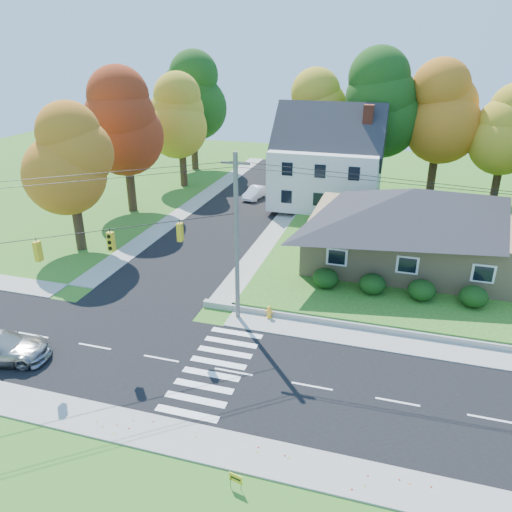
{
  "coord_description": "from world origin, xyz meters",
  "views": [
    {
      "loc": [
        7.0,
        -19.54,
        15.29
      ],
      "look_at": [
        -1.2,
        8.0,
        2.93
      ],
      "focal_mm": 35.0,
      "sensor_mm": 36.0,
      "label": 1
    }
  ],
  "objects": [
    {
      "name": "yard_sign",
      "position": [
        2.4,
        -6.7,
        0.49
      ],
      "size": [
        0.54,
        0.15,
        0.69
      ],
      "color": "black",
      "rests_on": "ground"
    },
    {
      "name": "sidewalk_north",
      "position": [
        0.0,
        5.0,
        0.04
      ],
      "size": [
        90.0,
        2.0,
        0.08
      ],
      "primitive_type": "cube",
      "color": "#9C9A90",
      "rests_on": "ground"
    },
    {
      "name": "tree_lot_2",
      "position": [
        10.0,
        34.0,
        8.96
      ],
      "size": [
        7.28,
        7.28,
        13.56
      ],
      "color": "#3F2A19",
      "rests_on": "lawn"
    },
    {
      "name": "sidewalk_south",
      "position": [
        0.0,
        -5.0,
        0.04
      ],
      "size": [
        90.0,
        2.0,
        0.08
      ],
      "primitive_type": "cube",
      "color": "#9C9A90",
      "rests_on": "ground"
    },
    {
      "name": "ground",
      "position": [
        0.0,
        0.0,
        0.0
      ],
      "size": [
        120.0,
        120.0,
        0.0
      ],
      "primitive_type": "plane",
      "color": "#3D7923"
    },
    {
      "name": "white_car",
      "position": [
        -7.6,
        29.32,
        0.65
      ],
      "size": [
        2.01,
        3.98,
        1.25
      ],
      "primitive_type": "imported",
      "rotation": [
        0.0,
        0.0,
        -0.19
      ],
      "color": "white",
      "rests_on": "road_cross"
    },
    {
      "name": "tree_lot_3",
      "position": [
        16.0,
        33.0,
        7.65
      ],
      "size": [
        6.16,
        6.16,
        11.47
      ],
      "color": "#3F2A19",
      "rests_on": "lawn"
    },
    {
      "name": "lawn",
      "position": [
        13.0,
        21.0,
        0.25
      ],
      "size": [
        30.0,
        30.0,
        0.5
      ],
      "primitive_type": "cube",
      "color": "#3D7923",
      "rests_on": "ground"
    },
    {
      "name": "tree_west_2",
      "position": [
        -17.0,
        32.0,
        7.81
      ],
      "size": [
        6.72,
        6.72,
        12.51
      ],
      "color": "#3F2A19",
      "rests_on": "ground"
    },
    {
      "name": "tree_lot_1",
      "position": [
        4.0,
        33.0,
        9.61
      ],
      "size": [
        7.84,
        7.84,
        14.6
      ],
      "color": "#3F2A19",
      "rests_on": "lawn"
    },
    {
      "name": "road_main",
      "position": [
        0.0,
        0.0,
        0.01
      ],
      "size": [
        90.0,
        8.0,
        0.02
      ],
      "primitive_type": "cube",
      "color": "black",
      "rests_on": "ground"
    },
    {
      "name": "hedge_row",
      "position": [
        7.5,
        9.8,
        1.14
      ],
      "size": [
        10.7,
        1.7,
        1.27
      ],
      "color": "#163A10",
      "rests_on": "lawn"
    },
    {
      "name": "tree_lot_0",
      "position": [
        -2.0,
        34.0,
        8.31
      ],
      "size": [
        6.72,
        6.72,
        12.51
      ],
      "color": "#3F2A19",
      "rests_on": "lawn"
    },
    {
      "name": "tree_west_3",
      "position": [
        -19.0,
        40.0,
        9.11
      ],
      "size": [
        7.84,
        7.84,
        14.6
      ],
      "color": "#3F2A19",
      "rests_on": "ground"
    },
    {
      "name": "tree_west_1",
      "position": [
        -18.0,
        22.0,
        8.46
      ],
      "size": [
        7.28,
        7.28,
        13.56
      ],
      "color": "#3F2A19",
      "rests_on": "ground"
    },
    {
      "name": "fire_hydrant",
      "position": [
        0.33,
        5.64,
        0.4
      ],
      "size": [
        0.47,
        0.37,
        0.84
      ],
      "color": "yellow",
      "rests_on": "ground"
    },
    {
      "name": "traffic_infrastructure",
      "position": [
        -0.15,
        1.35,
        5.15
      ],
      "size": [
        38.1,
        10.66,
        10.0
      ],
      "color": "#666059",
      "rests_on": "ground"
    },
    {
      "name": "colonial_house",
      "position": [
        0.04,
        28.0,
        4.58
      ],
      "size": [
        10.4,
        8.4,
        9.6
      ],
      "color": "silver",
      "rests_on": "lawn"
    },
    {
      "name": "tree_west_0",
      "position": [
        -17.0,
        12.0,
        7.15
      ],
      "size": [
        6.16,
        6.16,
        11.47
      ],
      "color": "#3F2A19",
      "rests_on": "ground"
    },
    {
      "name": "ranch_house",
      "position": [
        8.0,
        16.0,
        3.27
      ],
      "size": [
        14.6,
        10.6,
        5.4
      ],
      "color": "tan",
      "rests_on": "lawn"
    },
    {
      "name": "road_cross",
      "position": [
        -8.0,
        26.0,
        0.01
      ],
      "size": [
        8.0,
        44.0,
        0.02
      ],
      "primitive_type": "cube",
      "color": "black",
      "rests_on": "ground"
    }
  ]
}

